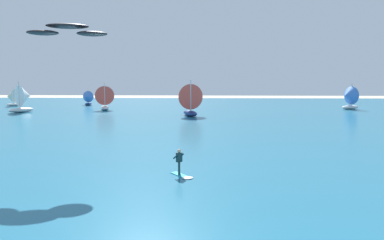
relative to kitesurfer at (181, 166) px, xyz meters
The scene contains 9 objects.
ocean 35.74m from the kitesurfer, 88.49° to the left, with size 160.00×90.00×0.10m, color #236B89.
kitesurfer is the anchor object (origin of this frame).
kite 12.37m from the kitesurfer, 158.48° to the left, with size 5.67×2.90×0.82m.
sailboat_mid_right 47.59m from the kitesurfer, 111.42° to the left, with size 3.94×4.43×4.98m.
sailboat_mid_left 64.58m from the kitesurfer, 127.30° to the left, with size 3.30×2.83×3.80m.
sailboat_trailing 49.32m from the kitesurfer, 127.49° to the left, with size 4.49×4.73×5.26m.
sailboat_near_shore 34.69m from the kitesurfer, 91.75° to the left, with size 4.48×5.03×5.65m.
sailboat_far_right 54.70m from the kitesurfer, 58.43° to the left, with size 4.35×3.87×4.85m.
sailboat_heeled_over 59.15m from the kitesurfer, 113.83° to the left, with size 2.54×2.98×3.44m.
Camera 1 is at (0.56, -7.80, 6.33)m, focal length 33.38 mm.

